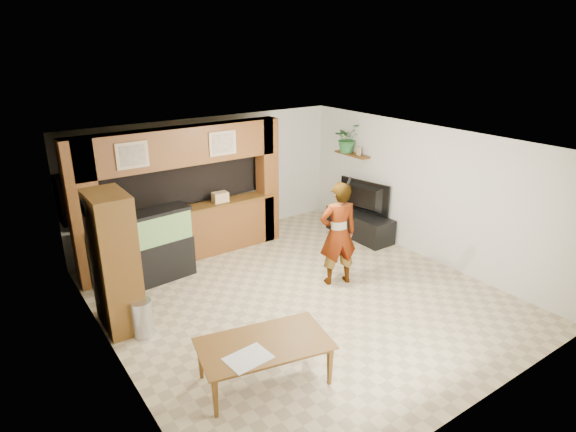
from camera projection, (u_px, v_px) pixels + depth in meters
floor at (299, 297)px, 8.11m from camera, size 6.50×6.50×0.00m
ceiling at (301, 144)px, 7.21m from camera, size 6.50×6.50×0.00m
wall_back at (209, 179)px, 10.16m from camera, size 6.00×0.00×6.00m
wall_left at (108, 275)px, 6.05m from camera, size 0.00×6.50×6.50m
wall_right at (425, 192)px, 9.27m from camera, size 0.00×6.50×6.50m
partition at (178, 193)px, 9.17m from camera, size 4.20×0.99×2.60m
wall_clock at (84, 208)px, 6.63m from camera, size 0.05×0.25×0.25m
wall_shelf at (352, 154)px, 10.55m from camera, size 0.25×0.90×0.04m
pantry_cabinet at (114, 262)px, 6.96m from camera, size 0.53×0.86×2.10m
trash_can at (142, 318)px, 6.97m from camera, size 0.31×0.31×0.57m
aquarium at (159, 246)px, 8.49m from camera, size 1.19×0.45×1.32m
tv_stand at (360, 225)px, 10.51m from camera, size 0.59×1.60×0.53m
television at (361, 198)px, 10.30m from camera, size 0.42×1.22×0.70m
photo_frame at (359, 151)px, 10.36m from camera, size 0.05×0.14×0.19m
potted_plant at (347, 138)px, 10.54m from camera, size 0.66×0.60×0.63m
person at (338, 234)px, 8.28m from camera, size 0.78×0.63×1.86m
microphone at (349, 181)px, 7.85m from camera, size 0.04×0.10×0.16m
dining_table at (265, 364)px, 6.00m from camera, size 1.77×1.23×0.57m
newspaper_a at (248, 358)px, 5.64m from camera, size 0.55×0.42×0.01m
counter_box at (220, 197)px, 9.51m from camera, size 0.31×0.21×0.20m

